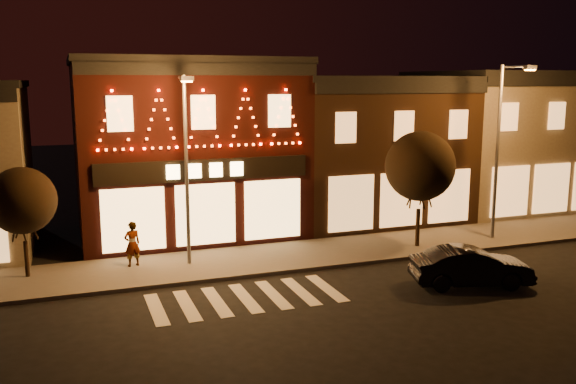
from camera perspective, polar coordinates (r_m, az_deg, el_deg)
ground at (r=17.70m, az=-0.22°, el=-14.00°), size 120.00×120.00×0.00m
sidewalk_far at (r=25.39m, az=-2.15°, el=-6.20°), size 44.00×4.00×0.15m
building_pulp at (r=29.82m, az=-9.45°, el=4.15°), size 10.20×8.34×8.30m
building_right_a at (r=32.98m, az=7.03°, el=4.09°), size 9.20×8.28×7.50m
building_right_b at (r=37.92m, az=19.27°, el=4.62°), size 9.20×8.28×7.80m
streetlamp_mid at (r=23.75m, az=-9.40°, el=3.33°), size 0.49×1.69×7.34m
streetlamp_right at (r=29.02m, az=19.22°, el=4.70°), size 0.51×1.80×7.82m
tree_left at (r=24.22m, az=-23.45°, el=-0.74°), size 2.44×2.44×4.08m
tree_right at (r=26.96m, az=12.15°, el=2.35°), size 3.00×3.00×5.02m
dark_sedan at (r=23.16m, az=16.63°, el=-6.67°), size 4.49×2.59×1.40m
pedestrian at (r=24.69m, az=-14.25°, el=-4.68°), size 0.74×0.59×1.78m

